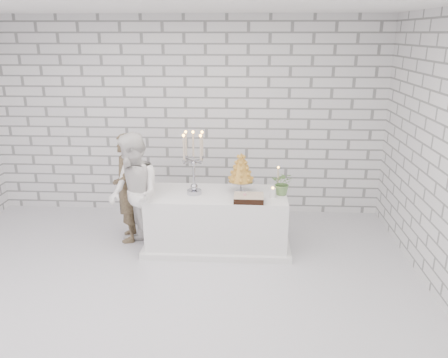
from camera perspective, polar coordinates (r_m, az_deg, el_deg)
ground at (r=5.07m, az=-8.36°, el=-14.60°), size 6.00×5.00×0.01m
ceiling at (r=4.28m, az=-10.34°, el=21.56°), size 6.00×5.00×0.01m
wall_back at (r=6.84m, az=-4.91°, el=7.82°), size 6.00×0.01×3.00m
wall_front at (r=2.27m, az=-22.83°, el=-16.27°), size 6.00×0.01×3.00m
cake_table at (r=5.90m, az=-0.87°, el=-5.30°), size 1.80×0.80×0.75m
groom at (r=6.12m, az=-12.37°, el=-1.12°), size 0.47×0.61×1.50m
bride at (r=5.73m, az=-11.47°, el=-1.97°), size 0.91×0.97×1.58m
candelabra at (r=5.63m, az=-3.93°, el=2.07°), size 0.34×0.34×0.83m
croquembouche at (r=5.71m, az=2.19°, el=0.79°), size 0.36×0.36×0.54m
chocolate_cake at (r=5.50m, az=3.19°, el=-2.47°), size 0.37×0.27×0.08m
pillar_candle at (r=5.65m, az=6.27°, el=-1.77°), size 0.09×0.09×0.12m
extra_taper at (r=5.83m, az=6.94°, el=-0.10°), size 0.07×0.07×0.32m
flowers at (r=5.73m, az=7.57°, el=-0.53°), size 0.33×0.30×0.31m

